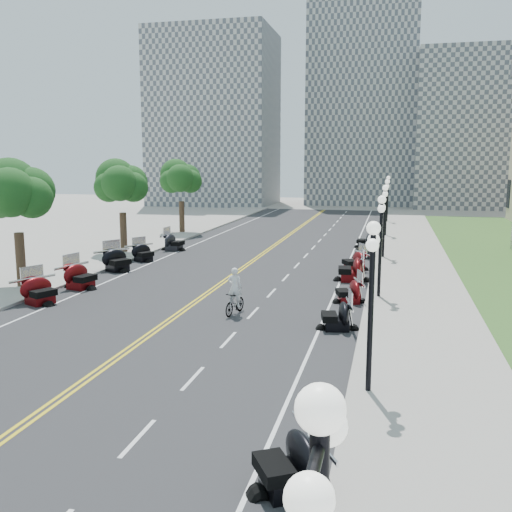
# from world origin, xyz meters

# --- Properties ---
(ground) EXTENTS (160.00, 160.00, 0.00)m
(ground) POSITION_xyz_m (0.00, 0.00, 0.00)
(ground) COLOR gray
(road) EXTENTS (16.00, 90.00, 0.01)m
(road) POSITION_xyz_m (0.00, 10.00, 0.00)
(road) COLOR #333335
(road) RESTS_ON ground
(centerline_yellow_a) EXTENTS (0.12, 90.00, 0.00)m
(centerline_yellow_a) POSITION_xyz_m (-0.12, 10.00, 0.01)
(centerline_yellow_a) COLOR yellow
(centerline_yellow_a) RESTS_ON road
(centerline_yellow_b) EXTENTS (0.12, 90.00, 0.00)m
(centerline_yellow_b) POSITION_xyz_m (0.12, 10.00, 0.01)
(centerline_yellow_b) COLOR yellow
(centerline_yellow_b) RESTS_ON road
(edge_line_north) EXTENTS (0.12, 90.00, 0.00)m
(edge_line_north) POSITION_xyz_m (6.40, 10.00, 0.01)
(edge_line_north) COLOR white
(edge_line_north) RESTS_ON road
(edge_line_south) EXTENTS (0.12, 90.00, 0.00)m
(edge_line_south) POSITION_xyz_m (-6.40, 10.00, 0.01)
(edge_line_south) COLOR white
(edge_line_south) RESTS_ON road
(lane_dash_3) EXTENTS (0.12, 2.00, 0.00)m
(lane_dash_3) POSITION_xyz_m (3.20, -12.00, 0.01)
(lane_dash_3) COLOR white
(lane_dash_3) RESTS_ON road
(lane_dash_4) EXTENTS (0.12, 2.00, 0.00)m
(lane_dash_4) POSITION_xyz_m (3.20, -8.00, 0.01)
(lane_dash_4) COLOR white
(lane_dash_4) RESTS_ON road
(lane_dash_5) EXTENTS (0.12, 2.00, 0.00)m
(lane_dash_5) POSITION_xyz_m (3.20, -4.00, 0.01)
(lane_dash_5) COLOR white
(lane_dash_5) RESTS_ON road
(lane_dash_6) EXTENTS (0.12, 2.00, 0.00)m
(lane_dash_6) POSITION_xyz_m (3.20, 0.00, 0.01)
(lane_dash_6) COLOR white
(lane_dash_6) RESTS_ON road
(lane_dash_7) EXTENTS (0.12, 2.00, 0.00)m
(lane_dash_7) POSITION_xyz_m (3.20, 4.00, 0.01)
(lane_dash_7) COLOR white
(lane_dash_7) RESTS_ON road
(lane_dash_8) EXTENTS (0.12, 2.00, 0.00)m
(lane_dash_8) POSITION_xyz_m (3.20, 8.00, 0.01)
(lane_dash_8) COLOR white
(lane_dash_8) RESTS_ON road
(lane_dash_9) EXTENTS (0.12, 2.00, 0.00)m
(lane_dash_9) POSITION_xyz_m (3.20, 12.00, 0.01)
(lane_dash_9) COLOR white
(lane_dash_9) RESTS_ON road
(lane_dash_10) EXTENTS (0.12, 2.00, 0.00)m
(lane_dash_10) POSITION_xyz_m (3.20, 16.00, 0.01)
(lane_dash_10) COLOR white
(lane_dash_10) RESTS_ON road
(lane_dash_11) EXTENTS (0.12, 2.00, 0.00)m
(lane_dash_11) POSITION_xyz_m (3.20, 20.00, 0.01)
(lane_dash_11) COLOR white
(lane_dash_11) RESTS_ON road
(lane_dash_12) EXTENTS (0.12, 2.00, 0.00)m
(lane_dash_12) POSITION_xyz_m (3.20, 24.00, 0.01)
(lane_dash_12) COLOR white
(lane_dash_12) RESTS_ON road
(lane_dash_13) EXTENTS (0.12, 2.00, 0.00)m
(lane_dash_13) POSITION_xyz_m (3.20, 28.00, 0.01)
(lane_dash_13) COLOR white
(lane_dash_13) RESTS_ON road
(lane_dash_14) EXTENTS (0.12, 2.00, 0.00)m
(lane_dash_14) POSITION_xyz_m (3.20, 32.00, 0.01)
(lane_dash_14) COLOR white
(lane_dash_14) RESTS_ON road
(lane_dash_15) EXTENTS (0.12, 2.00, 0.00)m
(lane_dash_15) POSITION_xyz_m (3.20, 36.00, 0.01)
(lane_dash_15) COLOR white
(lane_dash_15) RESTS_ON road
(lane_dash_16) EXTENTS (0.12, 2.00, 0.00)m
(lane_dash_16) POSITION_xyz_m (3.20, 40.00, 0.01)
(lane_dash_16) COLOR white
(lane_dash_16) RESTS_ON road
(lane_dash_17) EXTENTS (0.12, 2.00, 0.00)m
(lane_dash_17) POSITION_xyz_m (3.20, 44.00, 0.01)
(lane_dash_17) COLOR white
(lane_dash_17) RESTS_ON road
(lane_dash_18) EXTENTS (0.12, 2.00, 0.00)m
(lane_dash_18) POSITION_xyz_m (3.20, 48.00, 0.01)
(lane_dash_18) COLOR white
(lane_dash_18) RESTS_ON road
(lane_dash_19) EXTENTS (0.12, 2.00, 0.00)m
(lane_dash_19) POSITION_xyz_m (3.20, 52.00, 0.01)
(lane_dash_19) COLOR white
(lane_dash_19) RESTS_ON road
(sidewalk_north) EXTENTS (5.00, 90.00, 0.15)m
(sidewalk_north) POSITION_xyz_m (10.50, 10.00, 0.07)
(sidewalk_north) COLOR #9E9991
(sidewalk_north) RESTS_ON ground
(sidewalk_south) EXTENTS (5.00, 90.00, 0.15)m
(sidewalk_south) POSITION_xyz_m (-10.50, 10.00, 0.07)
(sidewalk_south) COLOR #9E9991
(sidewalk_south) RESTS_ON ground
(distant_block_a) EXTENTS (18.00, 14.00, 26.00)m
(distant_block_a) POSITION_xyz_m (-18.00, 62.00, 13.00)
(distant_block_a) COLOR gray
(distant_block_a) RESTS_ON ground
(distant_block_b) EXTENTS (16.00, 12.00, 30.00)m
(distant_block_b) POSITION_xyz_m (4.00, 68.00, 15.00)
(distant_block_b) COLOR gray
(distant_block_b) RESTS_ON ground
(distant_block_c) EXTENTS (20.00, 14.00, 22.00)m
(distant_block_c) POSITION_xyz_m (22.00, 65.00, 11.00)
(distant_block_c) COLOR gray
(distant_block_c) RESTS_ON ground
(street_lamp_1) EXTENTS (0.50, 1.20, 4.90)m
(street_lamp_1) POSITION_xyz_m (8.60, -8.00, 2.60)
(street_lamp_1) COLOR black
(street_lamp_1) RESTS_ON sidewalk_north
(street_lamp_2) EXTENTS (0.50, 1.20, 4.90)m
(street_lamp_2) POSITION_xyz_m (8.60, 4.00, 2.60)
(street_lamp_2) COLOR black
(street_lamp_2) RESTS_ON sidewalk_north
(street_lamp_3) EXTENTS (0.50, 1.20, 4.90)m
(street_lamp_3) POSITION_xyz_m (8.60, 16.00, 2.60)
(street_lamp_3) COLOR black
(street_lamp_3) RESTS_ON sidewalk_north
(street_lamp_4) EXTENTS (0.50, 1.20, 4.90)m
(street_lamp_4) POSITION_xyz_m (8.60, 28.00, 2.60)
(street_lamp_4) COLOR black
(street_lamp_4) RESTS_ON sidewalk_north
(street_lamp_5) EXTENTS (0.50, 1.20, 4.90)m
(street_lamp_5) POSITION_xyz_m (8.60, 40.00, 2.60)
(street_lamp_5) COLOR black
(street_lamp_5) RESTS_ON sidewalk_north
(tree_2) EXTENTS (4.80, 4.80, 9.20)m
(tree_2) POSITION_xyz_m (-10.00, 2.00, 4.75)
(tree_2) COLOR #235619
(tree_2) RESTS_ON sidewalk_south
(tree_3) EXTENTS (4.80, 4.80, 9.20)m
(tree_3) POSITION_xyz_m (-10.00, 14.00, 4.75)
(tree_3) COLOR #235619
(tree_3) RESTS_ON sidewalk_south
(tree_4) EXTENTS (4.80, 4.80, 9.20)m
(tree_4) POSITION_xyz_m (-10.00, 26.00, 4.75)
(tree_4) COLOR #235619
(tree_4) RESTS_ON sidewalk_south
(motorcycle_n_2) EXTENTS (2.73, 2.73, 1.39)m
(motorcycle_n_2) POSITION_xyz_m (7.20, -13.36, 0.70)
(motorcycle_n_2) COLOR black
(motorcycle_n_2) RESTS_ON road
(motorcycle_n_5) EXTENTS (2.20, 2.20, 1.31)m
(motorcycle_n_5) POSITION_xyz_m (7.07, -1.65, 0.66)
(motorcycle_n_5) COLOR black
(motorcycle_n_5) RESTS_ON road
(motorcycle_n_6) EXTENTS (2.25, 2.25, 1.26)m
(motorcycle_n_6) POSITION_xyz_m (7.23, 2.87, 0.63)
(motorcycle_n_6) COLOR #590A0C
(motorcycle_n_6) RESTS_ON road
(motorcycle_n_7) EXTENTS (2.44, 2.44, 1.56)m
(motorcycle_n_7) POSITION_xyz_m (6.97, 7.94, 0.78)
(motorcycle_n_7) COLOR #590A0C
(motorcycle_n_7) RESTS_ON road
(motorcycle_n_8) EXTENTS (2.63, 2.63, 1.36)m
(motorcycle_n_8) POSITION_xyz_m (6.94, 11.08, 0.68)
(motorcycle_n_8) COLOR #590A0C
(motorcycle_n_8) RESTS_ON road
(motorcycle_n_9) EXTENTS (1.97, 1.97, 1.30)m
(motorcycle_n_9) POSITION_xyz_m (7.29, 15.98, 0.65)
(motorcycle_n_9) COLOR black
(motorcycle_n_9) RESTS_ON road
(motorcycle_n_10) EXTENTS (2.01, 2.01, 1.34)m
(motorcycle_n_10) POSITION_xyz_m (7.14, 20.69, 0.67)
(motorcycle_n_10) COLOR black
(motorcycle_n_10) RESTS_ON road
(motorcycle_s_5) EXTENTS (2.75, 2.75, 1.45)m
(motorcycle_s_5) POSITION_xyz_m (-7.06, -0.76, 0.72)
(motorcycle_s_5) COLOR #590A0C
(motorcycle_s_5) RESTS_ON road
(motorcycle_s_6) EXTENTS (2.58, 2.58, 1.50)m
(motorcycle_s_6) POSITION_xyz_m (-6.91, 2.64, 0.75)
(motorcycle_s_6) COLOR #590A0C
(motorcycle_s_6) RESTS_ON road
(motorcycle_s_7) EXTENTS (2.99, 2.99, 1.52)m
(motorcycle_s_7) POSITION_xyz_m (-7.28, 7.58, 0.76)
(motorcycle_s_7) COLOR black
(motorcycle_s_7) RESTS_ON road
(motorcycle_s_8) EXTENTS (2.59, 2.59, 1.31)m
(motorcycle_s_8) POSITION_xyz_m (-7.20, 11.21, 0.65)
(motorcycle_s_8) COLOR black
(motorcycle_s_8) RESTS_ON road
(motorcycle_s_9) EXTENTS (2.23, 2.23, 1.44)m
(motorcycle_s_9) POSITION_xyz_m (-6.90, 16.08, 0.72)
(motorcycle_s_9) COLOR black
(motorcycle_s_9) RESTS_ON road
(bicycle) EXTENTS (0.84, 1.80, 1.04)m
(bicycle) POSITION_xyz_m (2.47, -0.42, 0.52)
(bicycle) COLOR #A51414
(bicycle) RESTS_ON road
(cyclist_rider) EXTENTS (0.65, 0.42, 1.77)m
(cyclist_rider) POSITION_xyz_m (2.47, -0.42, 1.93)
(cyclist_rider) COLOR white
(cyclist_rider) RESTS_ON bicycle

